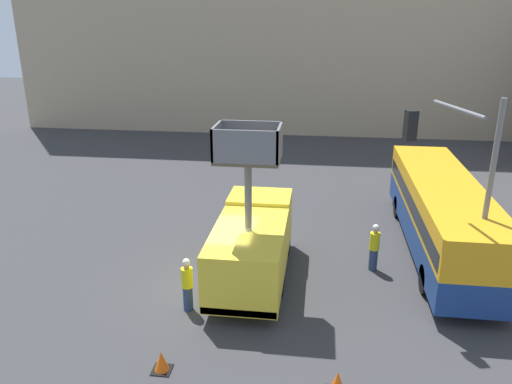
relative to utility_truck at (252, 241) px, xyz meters
The scene contains 9 objects.
ground_plane 2.07m from the utility_truck, 139.23° to the right, with size 120.00×120.00×0.00m, color #38383A.
building_backdrop_far 30.23m from the utility_truck, 92.11° to the left, with size 44.00×10.00×20.34m.
utility_truck is the anchor object (origin of this frame).
city_bus 8.04m from the utility_truck, 24.92° to the left, with size 2.59×11.52×3.00m.
traffic_light_pole 7.45m from the utility_truck, ahead, with size 3.06×2.81×6.90m.
road_worker_near_truck 3.01m from the utility_truck, 128.23° to the right, with size 0.38×0.38×1.87m.
road_worker_directing 4.70m from the utility_truck, 16.26° to the left, with size 0.38×0.38×1.88m.
traffic_cone_near_truck 6.50m from the utility_truck, 62.13° to the right, with size 0.58×0.58×0.66m.
traffic_cone_mid_road 5.79m from the utility_truck, 108.21° to the right, with size 0.53×0.53×0.61m.
Camera 1 is at (3.35, -15.33, 9.20)m, focal length 35.00 mm.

